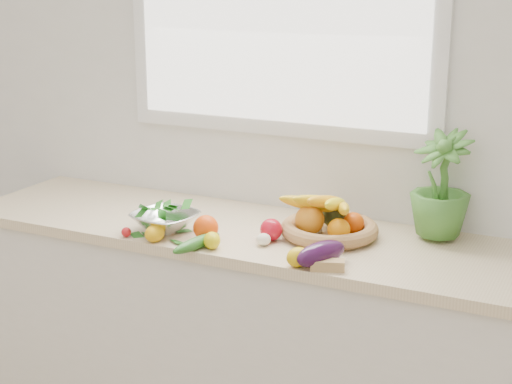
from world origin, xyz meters
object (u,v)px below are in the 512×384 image
at_px(cucumber, 197,243).
at_px(fruit_basket, 329,223).
at_px(potted_herb, 441,183).
at_px(eggplant, 321,254).
at_px(colander_with_spinach, 165,216).
at_px(apple, 271,230).

distance_m(cucumber, fruit_basket, 0.48).
height_order(cucumber, potted_herb, potted_herb).
relative_size(eggplant, colander_with_spinach, 0.77).
distance_m(potted_herb, colander_with_spinach, 0.99).
distance_m(fruit_basket, colander_with_spinach, 0.60).
bearing_deg(eggplant, fruit_basket, 105.88).
xyz_separation_m(eggplant, fruit_basket, (-0.08, 0.27, 0.01)).
relative_size(eggplant, fruit_basket, 0.47).
height_order(potted_herb, colander_with_spinach, potted_herb).
xyz_separation_m(eggplant, cucumber, (-0.44, -0.04, -0.02)).
height_order(eggplant, fruit_basket, fruit_basket).
bearing_deg(colander_with_spinach, eggplant, -5.97).
relative_size(cucumber, potted_herb, 0.62).
relative_size(eggplant, cucumber, 0.87).
distance_m(apple, potted_herb, 0.62).
bearing_deg(colander_with_spinach, potted_herb, 21.36).
bearing_deg(fruit_basket, apple, -143.98).
xyz_separation_m(fruit_basket, colander_with_spinach, (-0.56, -0.21, 0.01)).
relative_size(cucumber, colander_with_spinach, 0.89).
distance_m(eggplant, potted_herb, 0.53).
bearing_deg(eggplant, apple, 148.59).
height_order(eggplant, potted_herb, potted_herb).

